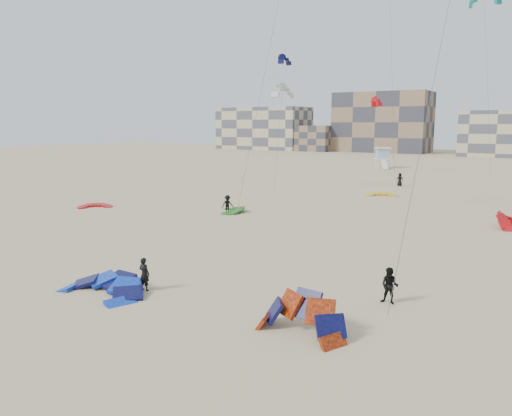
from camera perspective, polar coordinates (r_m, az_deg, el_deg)
The scene contains 18 objects.
ground at distance 27.52m, azimuth -13.67°, elevation -8.85°, with size 320.00×320.00×0.00m, color tan.
kite_ground_blue at distance 27.19m, azimuth -17.19°, elevation -9.24°, with size 5.03×5.12×1.35m, color blue, non-canonical shape.
kite_ground_orange at distance 21.36m, azimuth 5.01°, elevation -14.13°, with size 4.08×2.87×2.82m, color #D8430F, non-canonical shape.
kite_ground_red at distance 54.57m, azimuth -17.92°, elevation 0.09°, with size 3.08×3.26×0.55m, color red, non-canonical shape.
kite_ground_green at distance 49.33m, azimuth -2.81°, elevation -0.43°, with size 3.59×3.74×0.91m, color #1B7922, non-canonical shape.
kite_ground_red_far at distance 46.69m, azimuth 26.89°, elevation -2.04°, with size 3.49×2.90×2.15m, color red, non-canonical shape.
kite_ground_yellow at distance 62.14m, azimuth 14.14°, elevation 1.37°, with size 3.48×3.64×0.61m, color #F7A312, non-canonical shape.
kitesurfer_main at distance 26.74m, azimuth -12.65°, elevation -7.39°, with size 0.64×0.42×1.76m, color black.
kitesurfer_b at distance 25.10m, azimuth 15.04°, elevation -8.58°, with size 0.87×0.68×1.79m, color black.
kitesurfer_c at distance 48.21m, azimuth -3.27°, elevation 0.42°, with size 1.16×0.67×1.80m, color black.
kitesurfer_e at distance 72.30m, azimuth 16.11°, elevation 3.14°, with size 0.90×0.58×1.83m, color black.
kite_fly_grey at distance 66.01m, azimuth 3.04°, elevation 13.07°, with size 5.72×10.46×12.85m.
kite_fly_navy at distance 81.30m, azimuth 3.26°, elevation 16.48°, with size 3.14×10.97×18.53m.
kite_fly_red at distance 89.90m, azimuth 13.59°, elevation 11.63°, with size 8.82×9.73×12.44m.
lifeguard_tower_far at distance 101.08m, azimuth 14.24°, elevation 5.57°, with size 3.83×6.00×4.00m.
condo_west_a at distance 172.74m, azimuth 0.91°, elevation 9.08°, with size 30.00×15.00×14.00m, color #BDAE8A.
condo_west_b at distance 159.79m, azimuth 14.25°, elevation 9.47°, with size 28.00×14.00×18.00m, color #856A50.
condo_fill_left at distance 161.61m, azimuth 6.68°, elevation 7.92°, with size 12.00×10.00×8.00m, color #856A50.
Camera 1 is at (18.83, -18.14, 8.59)m, focal length 35.00 mm.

